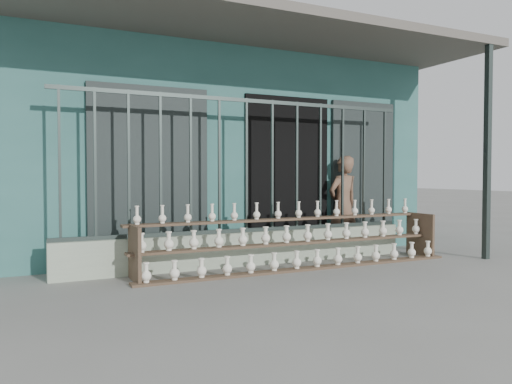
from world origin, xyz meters
name	(u,v)px	position (x,y,z in m)	size (l,w,h in m)	color
ground	(294,284)	(0.00, 0.00, 0.00)	(60.00, 60.00, 0.00)	slate
workshop_building	(182,154)	(0.00, 4.23, 1.62)	(7.40, 6.60, 3.21)	#306560
parapet_wall	(246,248)	(0.00, 1.30, 0.23)	(5.00, 0.20, 0.45)	#A5B69C
security_fence	(246,165)	(0.00, 1.30, 1.35)	(5.00, 0.04, 1.80)	#283330
shelf_rack	(298,239)	(0.56, 0.88, 0.36)	(4.50, 0.68, 0.85)	brown
elderly_woman	(343,205)	(1.79, 1.59, 0.76)	(0.55, 0.36, 1.52)	brown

